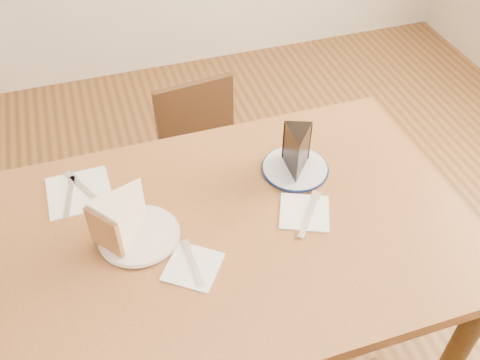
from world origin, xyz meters
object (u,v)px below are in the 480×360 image
Objects in this scene: table at (236,251)px; chair_far at (208,168)px; plate_cream at (139,235)px; plate_navy at (295,169)px; chocolate_cake at (297,154)px; carrot_cake at (125,214)px.

chair_far is (0.08, 0.60, -0.25)m from table.
plate_navy is at bearing 13.14° from plate_cream.
plate_cream is at bearing 54.13° from chair_far.
plate_cream is 0.47m from chocolate_cake.
carrot_cake is (-0.34, -0.54, 0.42)m from chair_far.
carrot_cake is at bearing 131.99° from plate_cream.
chocolate_cake is at bearing 100.52° from chair_far.
carrot_cake is at bearing -170.12° from plate_navy.
chocolate_cake is at bearing 11.69° from plate_cream.
chocolate_cake is at bearing 60.46° from carrot_cake.
carrot_cake is (-0.26, 0.06, 0.17)m from table.
chocolate_cake is at bearing -108.34° from plate_navy.
chocolate_cake reaches higher than table.
chocolate_cake reaches higher than chair_far.
plate_cream is at bearing 32.82° from chocolate_cake.
plate_navy is 1.51× the size of chocolate_cake.
plate_cream is at bearing 170.25° from table.
carrot_cake is at bearing 29.56° from chocolate_cake.
plate_cream is (-0.32, -0.56, 0.36)m from chair_far.
chair_far is at bearing 107.74° from plate_navy.
plate_cream is 1.44× the size of carrot_cake.
table is 0.26m from plate_cream.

